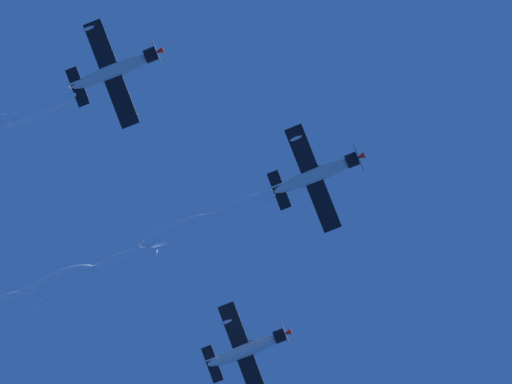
{
  "coord_description": "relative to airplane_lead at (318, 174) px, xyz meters",
  "views": [
    {
      "loc": [
        -16.11,
        -12.61,
        1.46
      ],
      "look_at": [
        -5.99,
        8.07,
        76.08
      ],
      "focal_mm": 78.59,
      "sensor_mm": 36.0,
      "label": 1
    }
  ],
  "objects": [
    {
      "name": "smoke_trail_lead",
      "position": [
        -13.38,
        15.22,
        -1.51
      ],
      "size": [
        20.46,
        22.71,
        3.64
      ],
      "color": "white"
    },
    {
      "name": "airplane_lead",
      "position": [
        0.0,
        0.0,
        0.0
      ],
      "size": [
        6.33,
        6.55,
        3.38
      ],
      "color": "silver"
    },
    {
      "name": "airplane_right_wingman",
      "position": [
        -15.52,
        -0.35,
        0.93
      ],
      "size": [
        6.3,
        6.57,
        3.47
      ],
      "color": "silver"
    },
    {
      "name": "airplane_left_wingman",
      "position": [
        1.78,
        14.7,
        1.57
      ],
      "size": [
        6.29,
        6.56,
        3.59
      ],
      "color": "silver"
    }
  ]
}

